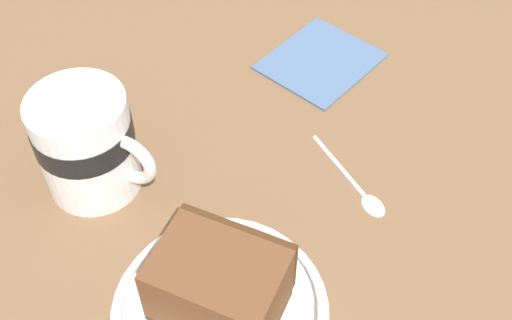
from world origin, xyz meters
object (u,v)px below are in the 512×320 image
(small_plate, at_px, (220,306))
(folded_napkin, at_px, (321,60))
(tea_mug, at_px, (87,142))
(cake_slice, at_px, (220,283))
(teaspoon, at_px, (362,190))

(small_plate, height_order, folded_napkin, small_plate)
(tea_mug, bearing_deg, small_plate, -107.32)
(cake_slice, height_order, teaspoon, cake_slice)
(cake_slice, height_order, folded_napkin, cake_slice)
(cake_slice, relative_size, teaspoon, 1.02)
(small_plate, xyz_separation_m, tea_mug, (0.06, 0.18, 0.05))
(cake_slice, relative_size, tea_mug, 0.91)
(cake_slice, xyz_separation_m, teaspoon, (0.18, -0.05, -0.04))
(tea_mug, relative_size, teaspoon, 1.11)
(cake_slice, bearing_deg, small_plate, -173.04)
(small_plate, distance_m, cake_slice, 0.03)
(folded_napkin, bearing_deg, small_plate, -167.42)
(small_plate, xyz_separation_m, folded_napkin, (0.34, 0.07, -0.00))
(teaspoon, xyz_separation_m, folded_napkin, (0.15, 0.12, -0.00))
(teaspoon, bearing_deg, tea_mug, 117.76)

